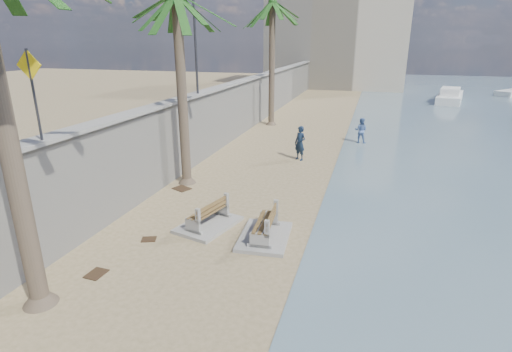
{
  "coord_description": "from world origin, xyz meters",
  "views": [
    {
      "loc": [
        3.65,
        -7.07,
        6.22
      ],
      "look_at": [
        -0.5,
        7.0,
        1.2
      ],
      "focal_mm": 28.0,
      "sensor_mm": 36.0,
      "label": 1
    }
  ],
  "objects_px": {
    "person_a": "(300,141)",
    "yacht_far": "(450,98)",
    "palm_back": "(273,4)",
    "person_b": "(361,129)",
    "bench_far": "(208,216)",
    "bench_near": "(265,227)"
  },
  "relations": [
    {
      "from": "person_a",
      "to": "person_b",
      "type": "height_order",
      "value": "person_a"
    },
    {
      "from": "palm_back",
      "to": "person_b",
      "type": "relative_size",
      "value": 5.46
    },
    {
      "from": "bench_near",
      "to": "bench_far",
      "type": "relative_size",
      "value": 0.95
    },
    {
      "from": "person_b",
      "to": "yacht_far",
      "type": "distance_m",
      "value": 22.98
    },
    {
      "from": "person_b",
      "to": "yacht_far",
      "type": "height_order",
      "value": "person_b"
    },
    {
      "from": "person_a",
      "to": "person_b",
      "type": "xyz_separation_m",
      "value": [
        2.99,
        4.88,
        -0.19
      ]
    },
    {
      "from": "bench_far",
      "to": "yacht_far",
      "type": "xyz_separation_m",
      "value": [
        12.89,
        35.32,
        -0.06
      ]
    },
    {
      "from": "palm_back",
      "to": "yacht_far",
      "type": "relative_size",
      "value": 1.21
    },
    {
      "from": "bench_near",
      "to": "bench_far",
      "type": "distance_m",
      "value": 2.15
    },
    {
      "from": "yacht_far",
      "to": "person_a",
      "type": "bearing_deg",
      "value": 168.27
    },
    {
      "from": "person_a",
      "to": "yacht_far",
      "type": "bearing_deg",
      "value": 97.55
    },
    {
      "from": "bench_far",
      "to": "person_a",
      "type": "distance_m",
      "value": 9.19
    },
    {
      "from": "bench_near",
      "to": "person_b",
      "type": "distance_m",
      "value": 14.43
    },
    {
      "from": "palm_back",
      "to": "yacht_far",
      "type": "xyz_separation_m",
      "value": [
        15.19,
        17.48,
        -8.24
      ]
    },
    {
      "from": "palm_back",
      "to": "yacht_far",
      "type": "height_order",
      "value": "palm_back"
    },
    {
      "from": "bench_far",
      "to": "yacht_far",
      "type": "bearing_deg",
      "value": 69.96
    },
    {
      "from": "person_a",
      "to": "yacht_far",
      "type": "relative_size",
      "value": 0.27
    },
    {
      "from": "palm_back",
      "to": "person_b",
      "type": "distance_m",
      "value": 11.03
    },
    {
      "from": "bench_far",
      "to": "person_b",
      "type": "xyz_separation_m",
      "value": [
        4.55,
        13.92,
        0.48
      ]
    },
    {
      "from": "bench_far",
      "to": "yacht_far",
      "type": "height_order",
      "value": "yacht_far"
    },
    {
      "from": "bench_near",
      "to": "bench_far",
      "type": "height_order",
      "value": "bench_near"
    },
    {
      "from": "person_a",
      "to": "bench_far",
      "type": "bearing_deg",
      "value": -68.94
    }
  ]
}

